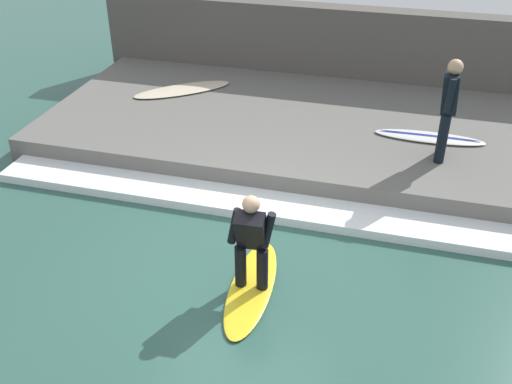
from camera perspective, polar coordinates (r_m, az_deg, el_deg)
The scene contains 9 objects.
ground_plane at distance 7.90m, azimuth -1.90°, elevation -7.96°, with size 28.00×28.00×0.00m, color #2D564C.
concrete_ledge at distance 11.24m, azimuth 4.33°, elevation 6.12°, with size 4.40×9.40×0.41m, color #66635E.
back_wall at distance 13.22m, azimuth 6.65°, elevation 13.33°, with size 0.50×9.87×1.84m, color #544F49.
wave_foam_crest at distance 9.12m, azimuth 1.06°, elevation -1.33°, with size 0.71×8.93×0.14m, color white.
surfboard_riding at distance 7.68m, azimuth -0.43°, elevation -9.05°, with size 1.94×0.64×0.06m.
surfer_riding at distance 7.20m, azimuth -0.45°, elevation -4.43°, with size 0.43×0.60×1.33m.
surfer_waiting_near at distance 9.80m, azimuth 17.87°, elevation 7.92°, with size 0.56×0.30×1.65m.
surfboard_waiting_near at distance 10.75m, azimuth 16.18°, elevation 5.03°, with size 0.45×1.86×0.07m.
surfboard_spare at distance 12.40m, azimuth -7.02°, elevation 9.67°, with size 1.72×1.93×0.06m.
Camera 1 is at (-5.79, -1.86, 5.04)m, focal length 42.00 mm.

